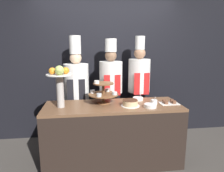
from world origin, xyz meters
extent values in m
cube|color=black|center=(0.00, 1.33, 1.40)|extent=(10.00, 0.06, 2.80)
cube|color=black|center=(0.00, 0.33, 0.42)|extent=(1.91, 0.67, 0.84)
cube|color=brown|center=(0.00, 0.33, 0.86)|extent=(1.91, 0.67, 0.03)
cylinder|color=brown|center=(-0.12, 0.44, 0.88)|extent=(0.19, 0.19, 0.02)
cylinder|color=brown|center=(-0.12, 0.44, 1.02)|extent=(0.04, 0.04, 0.30)
cylinder|color=brown|center=(-0.12, 0.44, 1.00)|extent=(0.43, 0.43, 0.02)
cylinder|color=brown|center=(-0.12, 0.44, 1.16)|extent=(0.29, 0.29, 0.02)
cylinder|color=silver|center=(-0.27, 0.52, 1.03)|extent=(0.07, 0.07, 0.04)
cylinder|color=beige|center=(-0.27, 0.52, 1.03)|extent=(0.06, 0.06, 0.03)
cylinder|color=silver|center=(-0.20, 0.29, 1.03)|extent=(0.07, 0.07, 0.04)
cylinder|color=red|center=(-0.20, 0.29, 1.03)|extent=(0.06, 0.06, 0.03)
cylinder|color=silver|center=(0.03, 0.37, 1.03)|extent=(0.07, 0.07, 0.04)
cylinder|color=green|center=(0.03, 0.37, 1.03)|extent=(0.06, 0.06, 0.03)
cylinder|color=silver|center=(-0.05, 0.59, 1.03)|extent=(0.07, 0.07, 0.04)
cylinder|color=gold|center=(-0.05, 0.59, 1.03)|extent=(0.06, 0.06, 0.03)
cylinder|color=white|center=(-0.22, 0.41, 1.19)|extent=(0.07, 0.07, 0.04)
cylinder|color=#B2ADA8|center=(-0.71, 0.33, 1.09)|extent=(0.10, 0.10, 0.44)
cylinder|color=white|center=(-0.71, 0.33, 1.32)|extent=(0.34, 0.34, 0.01)
sphere|color=orange|center=(-0.62, 0.33, 1.37)|extent=(0.09, 0.09, 0.09)
sphere|color=red|center=(-0.73, 0.41, 1.36)|extent=(0.07, 0.07, 0.07)
sphere|color=orange|center=(-0.79, 0.31, 1.37)|extent=(0.09, 0.09, 0.09)
sphere|color=#ADC160|center=(-0.69, 0.24, 1.38)|extent=(0.12, 0.12, 0.12)
cylinder|color=white|center=(0.23, 0.25, 0.88)|extent=(0.26, 0.26, 0.01)
cylinder|color=#E0BC89|center=(0.23, 0.25, 0.92)|extent=(0.21, 0.21, 0.07)
cylinder|color=#472819|center=(0.23, 0.25, 0.96)|extent=(0.20, 0.20, 0.01)
cylinder|color=white|center=(0.58, 0.29, 0.91)|extent=(0.09, 0.09, 0.06)
cube|color=white|center=(0.81, 0.30, 0.88)|extent=(0.26, 0.19, 0.01)
cube|color=brown|center=(0.75, 0.26, 0.90)|extent=(0.04, 0.04, 0.04)
cube|color=brown|center=(0.87, 0.26, 0.90)|extent=(0.04, 0.04, 0.04)
cube|color=brown|center=(0.75, 0.34, 0.90)|extent=(0.04, 0.04, 0.04)
cube|color=brown|center=(0.87, 0.34, 0.90)|extent=(0.04, 0.04, 0.04)
cylinder|color=white|center=(0.48, 0.16, 0.90)|extent=(0.17, 0.17, 0.05)
cylinder|color=#BCBCC1|center=(0.53, 0.16, 0.97)|extent=(0.05, 0.01, 0.11)
cylinder|color=white|center=(0.41, 0.53, 0.90)|extent=(0.15, 0.15, 0.05)
cylinder|color=#BCBCC1|center=(0.45, 0.53, 0.96)|extent=(0.05, 0.01, 0.11)
cube|color=#38332D|center=(-0.52, 0.95, 0.41)|extent=(0.30, 0.17, 0.81)
cylinder|color=white|center=(-0.52, 0.95, 1.11)|extent=(0.40, 0.40, 0.58)
cube|color=black|center=(-0.52, 0.76, 0.99)|extent=(0.28, 0.01, 0.37)
sphere|color=#DBB28E|center=(-0.52, 0.95, 1.49)|extent=(0.19, 0.19, 0.19)
cylinder|color=white|center=(-0.52, 0.95, 1.70)|extent=(0.18, 0.18, 0.29)
cube|color=black|center=(0.05, 0.95, 0.45)|extent=(0.29, 0.16, 0.91)
cylinder|color=silver|center=(0.05, 0.95, 1.17)|extent=(0.38, 0.38, 0.52)
cube|color=red|center=(0.05, 0.77, 1.06)|extent=(0.27, 0.01, 0.33)
sphere|color=#846047|center=(0.05, 0.95, 1.53)|extent=(0.19, 0.19, 0.19)
cylinder|color=white|center=(0.05, 0.95, 1.69)|extent=(0.19, 0.19, 0.21)
cube|color=black|center=(0.53, 0.95, 0.45)|extent=(0.27, 0.15, 0.91)
cylinder|color=silver|center=(0.53, 0.95, 1.19)|extent=(0.37, 0.37, 0.56)
cube|color=red|center=(0.53, 0.77, 1.07)|extent=(0.26, 0.01, 0.36)
sphere|color=#A37556|center=(0.53, 0.95, 1.56)|extent=(0.19, 0.19, 0.19)
cylinder|color=white|center=(0.53, 0.95, 1.73)|extent=(0.16, 0.16, 0.22)
camera|label=1|loc=(-0.36, -2.32, 1.69)|focal=32.00mm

